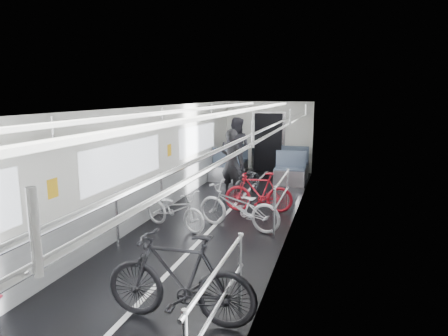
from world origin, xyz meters
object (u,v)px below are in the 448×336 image
object	(u,v)px
bike_right_mid	(238,207)
person_standing	(232,162)
bike_left_far	(175,209)
bike_right_near	(180,278)
bike_aisle	(248,181)
person_seated	(236,148)
bike_right_far	(259,192)

from	to	relation	value
bike_right_mid	person_standing	xyz separation A→B (m)	(-0.84, 2.56, 0.42)
bike_left_far	bike_right_mid	distance (m)	1.26
bike_left_far	bike_right_mid	xyz separation A→B (m)	(1.22, 0.33, 0.06)
bike_left_far	bike_right_near	distance (m)	3.36
bike_right_mid	bike_aisle	size ratio (longest dim) A/B	1.06
bike_left_far	person_seated	bearing A→B (deg)	20.44
bike_right_near	bike_aisle	size ratio (longest dim) A/B	1.11
bike_left_far	person_seated	world-z (taller)	person_seated
bike_right_far	bike_aisle	bearing A→B (deg)	-163.51
bike_right_far	bike_aisle	xyz separation A→B (m)	(-0.54, 1.21, -0.02)
bike_right_mid	bike_right_near	bearing A→B (deg)	14.16
bike_left_far	bike_right_far	xyz separation A→B (m)	(1.37, 1.59, 0.06)
person_seated	bike_right_mid	bearing A→B (deg)	112.54
bike_left_far	bike_right_near	size ratio (longest dim) A/B	0.82
bike_aisle	person_seated	distance (m)	2.56
bike_right_near	bike_right_far	distance (m)	4.65
bike_left_far	bike_right_mid	bearing A→B (deg)	-55.28
bike_left_far	bike_aisle	bearing A→B (deg)	2.85
bike_right_far	bike_aisle	size ratio (longest dim) A/B	0.92
bike_right_mid	person_standing	distance (m)	2.73
bike_right_far	bike_aisle	world-z (taller)	bike_right_far
bike_right_near	bike_right_mid	bearing A→B (deg)	-178.93
bike_left_far	bike_right_mid	world-z (taller)	bike_right_mid
bike_right_far	person_seated	xyz separation A→B (m)	(-1.46, 3.54, 0.50)
bike_right_near	bike_right_far	bearing A→B (deg)	178.42
bike_aisle	person_seated	xyz separation A→B (m)	(-0.92, 2.33, 0.53)
person_standing	bike_right_near	bearing A→B (deg)	117.46
bike_left_far	bike_right_far	size ratio (longest dim) A/B	0.98
bike_right_far	bike_right_mid	bearing A→B (deg)	-14.59
bike_right_near	person_seated	bearing A→B (deg)	-171.50
bike_right_mid	bike_left_far	bearing A→B (deg)	-63.31
bike_aisle	bike_right_near	bearing A→B (deg)	-76.34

